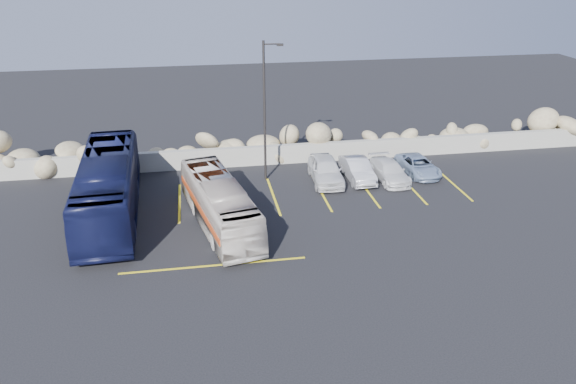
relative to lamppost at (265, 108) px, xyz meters
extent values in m
plane|color=black|center=(-2.56, -9.50, -4.30)|extent=(90.00, 90.00, 0.00)
cube|color=#99978B|center=(-2.56, 2.50, -3.70)|extent=(60.00, 0.40, 1.20)
cube|color=yellow|center=(-5.06, -2.50, -4.29)|extent=(0.12, 5.00, 0.01)
cube|color=yellow|center=(0.04, -2.50, -4.29)|extent=(0.12, 5.00, 0.01)
cube|color=yellow|center=(2.74, -2.50, -4.29)|extent=(0.12, 5.00, 0.01)
cube|color=yellow|center=(5.34, -2.50, -4.29)|extent=(0.12, 5.00, 0.01)
cube|color=yellow|center=(7.94, -2.50, -4.29)|extent=(0.12, 5.00, 0.01)
cube|color=yellow|center=(10.54, -2.50, -4.29)|extent=(0.12, 5.00, 0.01)
cube|color=yellow|center=(-3.56, -9.30, -4.29)|extent=(8.00, 0.12, 0.01)
cylinder|color=#2D2A28|center=(-0.06, 0.00, -0.30)|extent=(0.14, 0.14, 8.00)
cylinder|color=#2D2A28|center=(0.39, 0.00, 3.50)|extent=(0.90, 0.08, 0.08)
cube|color=#2D2A28|center=(0.84, 0.00, 3.45)|extent=(0.35, 0.18, 0.12)
imported|color=beige|center=(-3.04, -5.55, -3.10)|extent=(3.70, 8.78, 2.38)
imported|color=#101438|center=(-8.45, -3.36, -2.75)|extent=(3.11, 11.23, 3.10)
imported|color=silver|center=(3.35, -0.90, -3.58)|extent=(1.90, 4.29, 1.44)
imported|color=silver|center=(5.25, -0.94, -3.68)|extent=(1.40, 3.77, 1.23)
imported|color=silver|center=(7.07, -1.32, -3.74)|extent=(1.73, 3.88, 1.11)
imported|color=#7D91B1|center=(9.11, -0.68, -3.78)|extent=(1.99, 3.85, 1.04)
camera|label=1|loc=(-3.92, -30.36, 8.32)|focal=35.00mm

